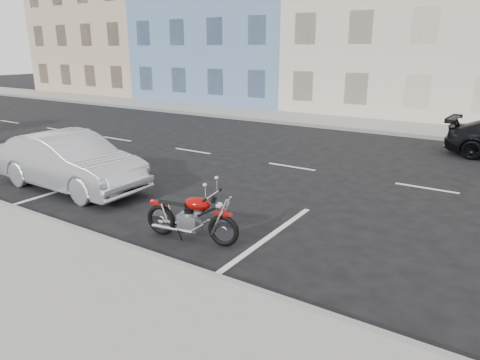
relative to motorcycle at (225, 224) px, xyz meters
The scene contains 9 objects.
ground 5.85m from the motorcycle, 85.08° to the left, with size 120.00×120.00×0.00m, color black.
sidewalk_far 15.19m from the motorcycle, 107.24° to the left, with size 80.00×3.40×0.15m, color gray.
curb_near 4.67m from the motorcycle, 165.15° to the right, with size 80.00×0.12×0.16m, color gray.
curb_far 13.58m from the motorcycle, 109.36° to the left, with size 80.00×0.12×0.16m, color gray.
bldg_far_west 34.20m from the motorcycle, 139.08° to the left, with size 12.00×12.00×12.00m, color tan.
bldg_blue 26.60m from the motorcycle, 121.41° to the left, with size 12.00×12.00×13.00m, color #5E7DA9.
bldg_cream 22.78m from the motorcycle, 93.88° to the left, with size 12.00×12.00×11.50m, color beige.
motorcycle is the anchor object (origin of this frame).
sedan_silver 5.44m from the motorcycle, behind, with size 1.56×4.47×1.47m, color #B3B5BB.
Camera 1 is at (3.74, -11.79, 3.54)m, focal length 32.00 mm.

